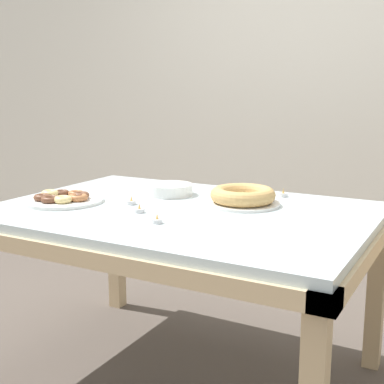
{
  "coord_description": "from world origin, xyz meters",
  "views": [
    {
      "loc": [
        1.04,
        -1.83,
        1.22
      ],
      "look_at": [
        0.02,
        0.05,
        0.8
      ],
      "focal_mm": 50.0,
      "sensor_mm": 36.0,
      "label": 1
    }
  ],
  "objects": [
    {
      "name": "dining_table",
      "position": [
        0.0,
        0.0,
        0.66
      ],
      "size": [
        1.52,
        1.09,
        0.74
      ],
      "color": "silver",
      "rests_on": "ground"
    },
    {
      "name": "tealight_left_edge",
      "position": [
        0.04,
        -0.25,
        0.75
      ],
      "size": [
        0.04,
        0.04,
        0.04
      ],
      "color": "silver",
      "rests_on": "dining_table"
    },
    {
      "name": "tealight_near_cakes",
      "position": [
        0.28,
        0.42,
        0.75
      ],
      "size": [
        0.04,
        0.04,
        0.04
      ],
      "color": "silver",
      "rests_on": "dining_table"
    },
    {
      "name": "cake_chocolate_round",
      "position": [
        0.19,
        0.18,
        0.78
      ],
      "size": [
        0.31,
        0.31,
        0.07
      ],
      "color": "white",
      "rests_on": "dining_table"
    },
    {
      "name": "tealight_near_front",
      "position": [
        -0.22,
        -0.04,
        0.75
      ],
      "size": [
        0.04,
        0.04,
        0.04
      ],
      "color": "silver",
      "rests_on": "dining_table"
    },
    {
      "name": "wall_back",
      "position": [
        0.0,
        1.88,
        1.3
      ],
      "size": [
        8.0,
        0.1,
        2.6
      ],
      "primitive_type": "cube",
      "color": "silver",
      "rests_on": "ground"
    },
    {
      "name": "ground_plane",
      "position": [
        0.0,
        0.0,
        0.0
      ],
      "size": [
        12.0,
        12.0,
        0.0
      ],
      "primitive_type": "plane",
      "color": "#564C44"
    },
    {
      "name": "tealight_right_edge",
      "position": [
        -0.11,
        -0.14,
        0.75
      ],
      "size": [
        0.04,
        0.04,
        0.04
      ],
      "color": "silver",
      "rests_on": "dining_table"
    },
    {
      "name": "plate_stack",
      "position": [
        -0.18,
        0.21,
        0.77
      ],
      "size": [
        0.21,
        0.21,
        0.05
      ],
      "color": "white",
      "rests_on": "dining_table"
    },
    {
      "name": "pastry_platter",
      "position": [
        -0.5,
        -0.14,
        0.76
      ],
      "size": [
        0.34,
        0.34,
        0.04
      ],
      "color": "white",
      "rests_on": "dining_table"
    }
  ]
}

